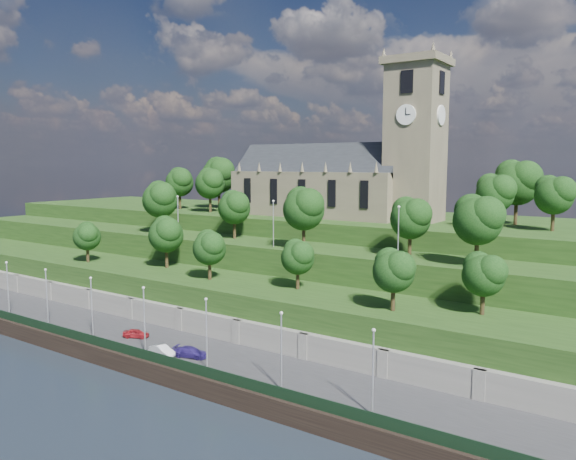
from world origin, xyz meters
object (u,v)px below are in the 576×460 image
Objects in this scene: church at (343,174)px; car_left at (136,333)px; car_right at (190,352)px; car_middle at (162,350)px.

church is 11.52× the size of car_left.
car_right is at bearing -85.88° from church.
car_right reaches higher than car_left.
church is at bearing 6.32° from car_middle.
church reaches higher than car_right.
car_middle is 3.48m from car_right.
car_right is at bearing -121.02° from car_left.
car_middle is at bearing -90.17° from church.
car_left is (-8.00, -40.44, -19.95)m from church.
car_left is 0.81× the size of car_right.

